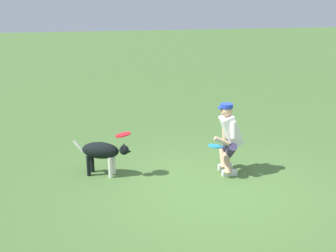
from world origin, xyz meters
TOP-DOWN VIEW (x-y plane):
  - ground_plane at (0.00, 0.00)m, footprint 60.00×60.00m
  - person at (-0.44, -0.61)m, footprint 0.59×0.65m
  - dog at (1.78, -0.94)m, footprint 1.03×0.54m
  - frisbee_flying at (1.42, -0.82)m, footprint 0.38×0.38m
  - frisbee_held at (-0.13, -0.38)m, footprint 0.30×0.31m

SIDE VIEW (x-z plane):
  - ground_plane at x=0.00m, z-range 0.00..0.00m
  - dog at x=1.78m, z-range 0.13..0.76m
  - frisbee_held at x=-0.13m, z-range 0.57..0.65m
  - person at x=-0.44m, z-range 0.05..1.34m
  - frisbee_flying at x=1.42m, z-range 0.73..0.82m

